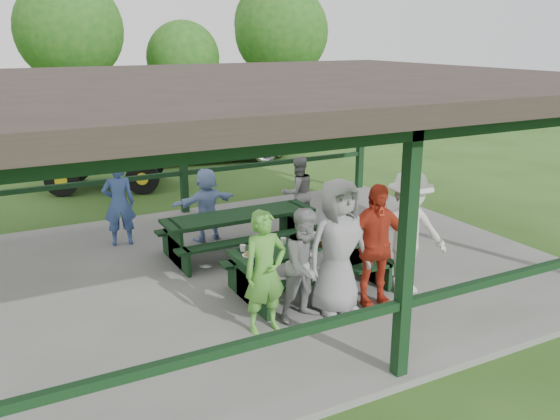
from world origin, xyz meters
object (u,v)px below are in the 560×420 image
contestant_green (265,272)px  spectator_lblue (207,204)px  spectator_grey (298,193)px  picnic_table_far (240,228)px  contestant_grey_mid (338,247)px  contestant_white_fedora (408,233)px  farm_trailer (107,160)px  spectator_blue (119,203)px  contestant_red (375,246)px  pickup_truck (211,136)px  contestant_grey_left (307,265)px  picnic_table_near (309,261)px

contestant_green → spectator_lblue: 3.90m
spectator_grey → contestant_green: bearing=55.3°
picnic_table_far → contestant_green: bearing=-107.7°
contestant_grey_mid → spectator_lblue: (-0.51, 3.82, -0.27)m
contestant_white_fedora → spectator_grey: bearing=104.6°
picnic_table_far → farm_trailer: 6.57m
contestant_grey_mid → spectator_blue: (-2.07, 4.34, -0.17)m
contestant_red → spectator_blue: size_ratio=1.13×
picnic_table_far → pickup_truck: (2.92, 8.80, 0.18)m
contestant_grey_mid → spectator_blue: contestant_grey_mid is taller
spectator_blue → spectator_grey: (3.49, -0.69, -0.06)m
contestant_grey_left → contestant_white_fedora: 1.83m
contestant_green → spectator_grey: contestant_green is taller
spectator_blue → pickup_truck: size_ratio=0.30×
contestant_white_fedora → picnic_table_far: bearing=135.7°
picnic_table_far → spectator_blue: bearing=140.8°
spectator_blue → farm_trailer: 5.09m
picnic_table_far → farm_trailer: size_ratio=0.65×
contestant_grey_mid → spectator_grey: 3.92m
contestant_green → spectator_grey: size_ratio=1.12×
contestant_green → spectator_blue: contestant_green is taller
farm_trailer → spectator_blue: bearing=-78.2°
contestant_grey_mid → farm_trailer: bearing=98.8°
contestant_grey_left → contestant_white_fedora: size_ratio=0.82×
picnic_table_near → contestant_white_fedora: 1.58m
picnic_table_near → picnic_table_far: bearing=98.3°
contestant_red → pickup_truck: contestant_red is taller
contestant_white_fedora → spectator_lblue: (-1.83, 3.75, -0.25)m
contestant_grey_mid → contestant_white_fedora: size_ratio=1.00×
contestant_red → contestant_grey_mid: bearing=-175.8°
contestant_green → farm_trailer: bearing=89.6°
contestant_grey_left → spectator_lblue: contestant_grey_left is taller
spectator_lblue → spectator_blue: (-1.56, 0.52, 0.10)m
pickup_truck → contestant_white_fedora: bearing=-174.2°
contestant_grey_left → pickup_truck: size_ratio=0.30×
contestant_red → spectator_grey: 3.81m
picnic_table_near → pickup_truck: pickup_truck is taller
picnic_table_near → spectator_lblue: spectator_lblue is taller
spectator_lblue → spectator_blue: 1.65m
picnic_table_near → spectator_blue: bearing=121.2°
picnic_table_far → pickup_truck: pickup_truck is taller
contestant_green → farm_trailer: contestant_green is taller
pickup_truck → contestant_grey_left: bearing=177.2°
picnic_table_far → contestant_white_fedora: size_ratio=1.41×
picnic_table_far → spectator_lblue: (-0.26, 0.96, 0.24)m
spectator_blue → contestant_white_fedora: bearing=137.7°
contestant_white_fedora → spectator_blue: size_ratio=1.21×
contestant_grey_mid → spectator_lblue: bearing=99.0°
contestant_grey_mid → contestant_white_fedora: contestant_white_fedora is taller
contestant_green → contestant_white_fedora: contestant_white_fedora is taller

